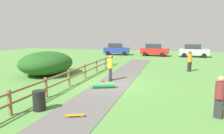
{
  "coord_description": "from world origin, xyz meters",
  "views": [
    {
      "loc": [
        3.74,
        -13.04,
        3.36
      ],
      "look_at": [
        -0.35,
        1.1,
        1.0
      ],
      "focal_mm": 32.69,
      "sensor_mm": 36.0,
      "label": 1
    }
  ],
  "objects_px": {
    "parked_car_silver": "(193,51)",
    "bystander_maroon": "(220,95)",
    "bush_large": "(46,63)",
    "skater_riding": "(110,66)",
    "skater_fallen": "(104,85)",
    "bystander_orange": "(190,60)",
    "parked_car_blue": "(116,49)",
    "parked_car_red": "(154,50)",
    "skateboard_loose": "(75,115)",
    "trash_bin": "(39,100)"
  },
  "relations": [
    {
      "from": "parked_car_silver",
      "to": "bystander_maroon",
      "type": "bearing_deg",
      "value": -93.01
    },
    {
      "from": "bush_large",
      "to": "skater_riding",
      "type": "bearing_deg",
      "value": -6.91
    },
    {
      "from": "skater_fallen",
      "to": "bystander_orange",
      "type": "distance_m",
      "value": 9.6
    },
    {
      "from": "skater_riding",
      "to": "parked_car_blue",
      "type": "bearing_deg",
      "value": 103.62
    },
    {
      "from": "parked_car_silver",
      "to": "parked_car_blue",
      "type": "height_order",
      "value": "same"
    },
    {
      "from": "bystander_orange",
      "to": "bystander_maroon",
      "type": "relative_size",
      "value": 1.08
    },
    {
      "from": "bush_large",
      "to": "parked_car_red",
      "type": "xyz_separation_m",
      "value": [
        7.49,
        17.87,
        -0.02
      ]
    },
    {
      "from": "skater_fallen",
      "to": "parked_car_blue",
      "type": "xyz_separation_m",
      "value": [
        -4.67,
        20.69,
        0.76
      ]
    },
    {
      "from": "skateboard_loose",
      "to": "bystander_maroon",
      "type": "relative_size",
      "value": 0.46
    },
    {
      "from": "bystander_orange",
      "to": "parked_car_silver",
      "type": "height_order",
      "value": "parked_car_silver"
    },
    {
      "from": "bush_large",
      "to": "trash_bin",
      "type": "xyz_separation_m",
      "value": [
        4.47,
        -7.27,
        -0.53
      ]
    },
    {
      "from": "parked_car_silver",
      "to": "parked_car_blue",
      "type": "bearing_deg",
      "value": -179.97
    },
    {
      "from": "parked_car_silver",
      "to": "bystander_orange",
      "type": "bearing_deg",
      "value": -96.69
    },
    {
      "from": "bush_large",
      "to": "parked_car_red",
      "type": "bearing_deg",
      "value": 67.25
    },
    {
      "from": "trash_bin",
      "to": "skater_riding",
      "type": "relative_size",
      "value": 0.49
    },
    {
      "from": "skater_riding",
      "to": "skater_fallen",
      "type": "xyz_separation_m",
      "value": [
        0.17,
        -2.12,
        -0.85
      ]
    },
    {
      "from": "skater_fallen",
      "to": "parked_car_blue",
      "type": "distance_m",
      "value": 21.22
    },
    {
      "from": "bystander_maroon",
      "to": "parked_car_red",
      "type": "bearing_deg",
      "value": 100.61
    },
    {
      "from": "bystander_maroon",
      "to": "skater_riding",
      "type": "bearing_deg",
      "value": 139.22
    },
    {
      "from": "parked_car_blue",
      "to": "bystander_maroon",
      "type": "bearing_deg",
      "value": -65.98
    },
    {
      "from": "skater_riding",
      "to": "skateboard_loose",
      "type": "height_order",
      "value": "skater_riding"
    },
    {
      "from": "bush_large",
      "to": "parked_car_blue",
      "type": "xyz_separation_m",
      "value": [
        1.33,
        17.86,
        -0.02
      ]
    },
    {
      "from": "skater_fallen",
      "to": "skateboard_loose",
      "type": "bearing_deg",
      "value": -85.93
    },
    {
      "from": "bystander_orange",
      "to": "skater_fallen",
      "type": "bearing_deg",
      "value": -126.53
    },
    {
      "from": "trash_bin",
      "to": "bystander_orange",
      "type": "height_order",
      "value": "bystander_orange"
    },
    {
      "from": "skater_riding",
      "to": "parked_car_blue",
      "type": "distance_m",
      "value": 19.1
    },
    {
      "from": "trash_bin",
      "to": "skater_riding",
      "type": "xyz_separation_m",
      "value": [
        1.36,
        6.57,
        0.6
      ]
    },
    {
      "from": "bush_large",
      "to": "skater_riding",
      "type": "relative_size",
      "value": 2.69
    },
    {
      "from": "parked_car_blue",
      "to": "bush_large",
      "type": "bearing_deg",
      "value": -94.25
    },
    {
      "from": "skateboard_loose",
      "to": "parked_car_red",
      "type": "bearing_deg",
      "value": 87.4
    },
    {
      "from": "skater_riding",
      "to": "skater_fallen",
      "type": "distance_m",
      "value": 2.3
    },
    {
      "from": "bystander_maroon",
      "to": "parked_car_silver",
      "type": "height_order",
      "value": "parked_car_silver"
    },
    {
      "from": "bystander_maroon",
      "to": "parked_car_silver",
      "type": "bearing_deg",
      "value": 86.99
    },
    {
      "from": "bystander_orange",
      "to": "parked_car_blue",
      "type": "distance_m",
      "value": 16.63
    },
    {
      "from": "skateboard_loose",
      "to": "bystander_orange",
      "type": "relative_size",
      "value": 0.43
    },
    {
      "from": "skater_riding",
      "to": "bush_large",
      "type": "bearing_deg",
      "value": 173.09
    },
    {
      "from": "bystander_orange",
      "to": "parked_car_red",
      "type": "height_order",
      "value": "parked_car_red"
    },
    {
      "from": "bush_large",
      "to": "skater_riding",
      "type": "height_order",
      "value": "bush_large"
    },
    {
      "from": "parked_car_red",
      "to": "parked_car_silver",
      "type": "height_order",
      "value": "same"
    },
    {
      "from": "parked_car_red",
      "to": "parked_car_blue",
      "type": "distance_m",
      "value": 6.17
    },
    {
      "from": "skater_riding",
      "to": "parked_car_silver",
      "type": "relative_size",
      "value": 0.44
    },
    {
      "from": "bystander_orange",
      "to": "skater_riding",
      "type": "bearing_deg",
      "value": -136.54
    },
    {
      "from": "parked_car_silver",
      "to": "parked_car_blue",
      "type": "relative_size",
      "value": 0.96
    },
    {
      "from": "parked_car_red",
      "to": "skateboard_loose",
      "type": "bearing_deg",
      "value": -92.6
    },
    {
      "from": "trash_bin",
      "to": "bystander_maroon",
      "type": "xyz_separation_m",
      "value": [
        7.5,
        1.27,
        0.52
      ]
    },
    {
      "from": "skateboard_loose",
      "to": "bystander_maroon",
      "type": "distance_m",
      "value": 5.9
    },
    {
      "from": "skater_riding",
      "to": "parked_car_silver",
      "type": "distance_m",
      "value": 19.99
    },
    {
      "from": "bush_large",
      "to": "parked_car_blue",
      "type": "distance_m",
      "value": 17.91
    },
    {
      "from": "skater_riding",
      "to": "parked_car_red",
      "type": "distance_m",
      "value": 18.65
    },
    {
      "from": "bush_large",
      "to": "trash_bin",
      "type": "distance_m",
      "value": 8.55
    }
  ]
}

